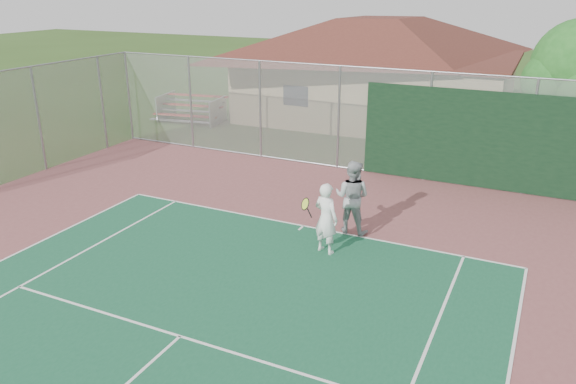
# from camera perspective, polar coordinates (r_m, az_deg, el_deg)

# --- Properties ---
(back_fence) EXTENTS (20.08, 0.11, 3.53)m
(back_fence) POSITION_cam_1_polar(r_m,az_deg,el_deg) (18.34, 14.30, 6.06)
(back_fence) COLOR gray
(back_fence) RESTS_ON ground
(side_fence_left) EXTENTS (0.08, 9.00, 3.50)m
(side_fence_left) POSITION_cam_1_polar(r_m,az_deg,el_deg) (20.67, -24.00, 6.74)
(side_fence_left) COLOR gray
(side_fence_left) RESTS_ON ground
(clubhouse) EXTENTS (12.82, 8.67, 5.47)m
(clubhouse) POSITION_cam_1_polar(r_m,az_deg,el_deg) (26.79, 9.19, 13.21)
(clubhouse) COLOR tan
(clubhouse) RESTS_ON ground
(bleachers) EXTENTS (3.26, 2.16, 1.14)m
(bleachers) POSITION_cam_1_polar(r_m,az_deg,el_deg) (26.67, -9.85, 8.40)
(bleachers) COLOR maroon
(bleachers) RESTS_ON ground
(player_white_front) EXTENTS (0.98, 0.80, 1.72)m
(player_white_front) POSITION_cam_1_polar(r_m,az_deg,el_deg) (13.12, 3.84, -2.73)
(player_white_front) COLOR white
(player_white_front) RESTS_ON ground
(player_grey_back) EXTENTS (0.93, 0.73, 1.90)m
(player_grey_back) POSITION_cam_1_polar(r_m,az_deg,el_deg) (14.25, 6.53, -0.57)
(player_grey_back) COLOR #A2A5A7
(player_grey_back) RESTS_ON ground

